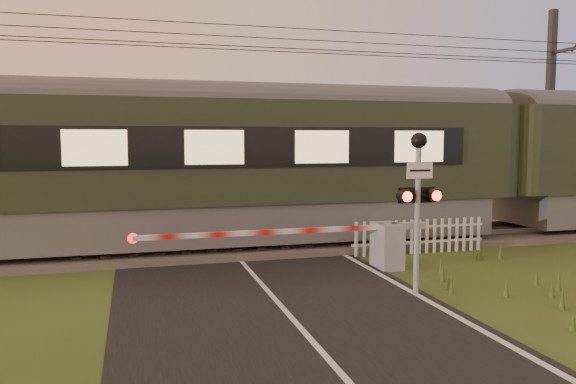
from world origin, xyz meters
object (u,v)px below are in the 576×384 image
object	(u,v)px
boom_gate	(374,244)
picket_fence	(419,236)
train	(492,160)
crossing_signal	(418,184)
catenary_mast	(550,113)

from	to	relation	value
boom_gate	picket_fence	bearing A→B (deg)	34.62
train	crossing_signal	size ratio (longest dim) A/B	14.34
train	catenary_mast	size ratio (longest dim) A/B	5.91
train	catenary_mast	xyz separation A→B (m)	(4.00, 2.23, 1.59)
train	boom_gate	size ratio (longest dim) A/B	6.63
crossing_signal	picket_fence	distance (m)	4.51
boom_gate	crossing_signal	size ratio (longest dim) A/B	2.16
train	picket_fence	xyz separation A→B (m)	(-3.51, -1.89, -1.94)
train	boom_gate	distance (m)	6.54
picket_fence	crossing_signal	bearing A→B (deg)	-119.41
boom_gate	picket_fence	size ratio (longest dim) A/B	1.79
picket_fence	catenary_mast	size ratio (longest dim) A/B	0.50
train	crossing_signal	xyz separation A→B (m)	(-5.56, -5.52, -0.22)
train	crossing_signal	distance (m)	7.84
train	boom_gate	bearing A→B (deg)	-149.38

